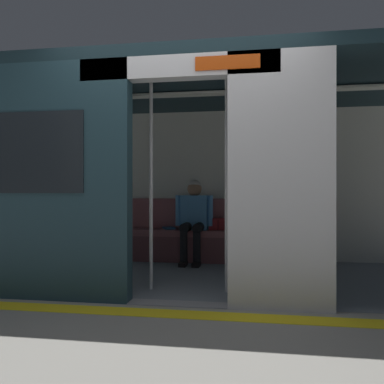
{
  "coord_description": "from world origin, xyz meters",
  "views": [
    {
      "loc": [
        -0.75,
        3.73,
        1.01
      ],
      "look_at": [
        0.09,
        -1.31,
        1.01
      ],
      "focal_mm": 39.6,
      "sensor_mm": 36.0,
      "label": 1
    }
  ],
  "objects_px": {
    "bench_seat": "(210,238)",
    "book": "(169,228)",
    "grab_pole_far": "(227,183)",
    "grab_pole_door": "(151,183)",
    "train_car": "(194,147)",
    "person_seated": "(194,215)",
    "handbag": "(219,224)"
  },
  "relations": [
    {
      "from": "train_car",
      "to": "book",
      "type": "bearing_deg",
      "value": -63.99
    },
    {
      "from": "person_seated",
      "to": "grab_pole_door",
      "type": "xyz_separation_m",
      "value": [
        0.16,
        1.74,
        0.42
      ]
    },
    {
      "from": "grab_pole_far",
      "to": "train_car",
      "type": "bearing_deg",
      "value": -57.84
    },
    {
      "from": "book",
      "to": "grab_pole_door",
      "type": "height_order",
      "value": "grab_pole_door"
    },
    {
      "from": "handbag",
      "to": "grab_pole_far",
      "type": "bearing_deg",
      "value": 98.39
    },
    {
      "from": "book",
      "to": "grab_pole_far",
      "type": "xyz_separation_m",
      "value": [
        -1.02,
        1.88,
        0.63
      ]
    },
    {
      "from": "person_seated",
      "to": "book",
      "type": "xyz_separation_m",
      "value": [
        0.4,
        -0.14,
        -0.2
      ]
    },
    {
      "from": "train_car",
      "to": "handbag",
      "type": "distance_m",
      "value": 1.53
    },
    {
      "from": "handbag",
      "to": "grab_pole_far",
      "type": "distance_m",
      "value": 1.95
    },
    {
      "from": "train_car",
      "to": "grab_pole_far",
      "type": "relative_size",
      "value": 2.9
    },
    {
      "from": "bench_seat",
      "to": "person_seated",
      "type": "xyz_separation_m",
      "value": [
        0.23,
        0.05,
        0.33
      ]
    },
    {
      "from": "train_car",
      "to": "handbag",
      "type": "height_order",
      "value": "train_car"
    },
    {
      "from": "train_car",
      "to": "grab_pole_far",
      "type": "xyz_separation_m",
      "value": [
        -0.45,
        0.71,
        -0.45
      ]
    },
    {
      "from": "person_seated",
      "to": "grab_pole_far",
      "type": "xyz_separation_m",
      "value": [
        -0.62,
        1.74,
        0.42
      ]
    },
    {
      "from": "book",
      "to": "grab_pole_far",
      "type": "height_order",
      "value": "grab_pole_far"
    },
    {
      "from": "grab_pole_far",
      "to": "grab_pole_door",
      "type": "bearing_deg",
      "value": 0.37
    },
    {
      "from": "bench_seat",
      "to": "person_seated",
      "type": "relative_size",
      "value": 2.11
    },
    {
      "from": "bench_seat",
      "to": "book",
      "type": "distance_m",
      "value": 0.65
    },
    {
      "from": "person_seated",
      "to": "grab_pole_far",
      "type": "distance_m",
      "value": 1.89
    },
    {
      "from": "handbag",
      "to": "grab_pole_door",
      "type": "relative_size",
      "value": 0.12
    },
    {
      "from": "grab_pole_far",
      "to": "book",
      "type": "bearing_deg",
      "value": -61.59
    },
    {
      "from": "train_car",
      "to": "grab_pole_door",
      "type": "xyz_separation_m",
      "value": [
        0.34,
        0.71,
        -0.45
      ]
    },
    {
      "from": "grab_pole_far",
      "to": "person_seated",
      "type": "bearing_deg",
      "value": -70.35
    },
    {
      "from": "person_seated",
      "to": "handbag",
      "type": "bearing_deg",
      "value": -162.46
    },
    {
      "from": "person_seated",
      "to": "book",
      "type": "bearing_deg",
      "value": -19.8
    },
    {
      "from": "handbag",
      "to": "grab_pole_far",
      "type": "xyz_separation_m",
      "value": [
        -0.27,
        1.85,
        0.56
      ]
    },
    {
      "from": "train_car",
      "to": "book",
      "type": "xyz_separation_m",
      "value": [
        0.57,
        -1.17,
        -1.08
      ]
    },
    {
      "from": "grab_pole_far",
      "to": "bench_seat",
      "type": "bearing_deg",
      "value": -77.69
    },
    {
      "from": "train_car",
      "to": "grab_pole_door",
      "type": "relative_size",
      "value": 2.9
    },
    {
      "from": "book",
      "to": "grab_pole_far",
      "type": "distance_m",
      "value": 2.23
    },
    {
      "from": "train_car",
      "to": "bench_seat",
      "type": "distance_m",
      "value": 1.62
    },
    {
      "from": "grab_pole_door",
      "to": "book",
      "type": "bearing_deg",
      "value": -82.87
    }
  ]
}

